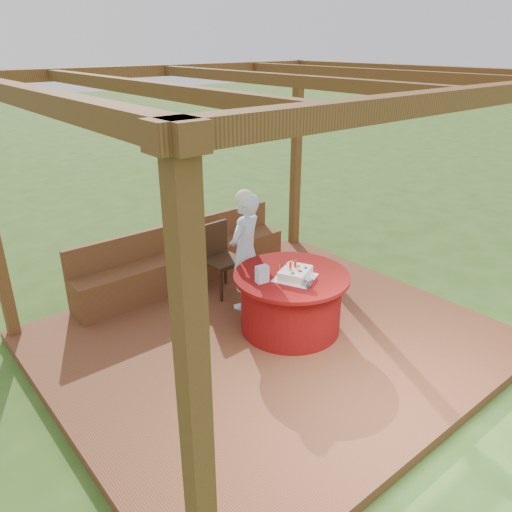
# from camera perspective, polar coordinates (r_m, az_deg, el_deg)

# --- Properties ---
(ground) EXTENTS (60.00, 60.00, 0.00)m
(ground) POSITION_cam_1_polar(r_m,az_deg,el_deg) (5.58, 1.66, -10.26)
(ground) COLOR #30551C
(ground) RESTS_ON ground
(deck) EXTENTS (4.50, 4.00, 0.12)m
(deck) POSITION_cam_1_polar(r_m,az_deg,el_deg) (5.55, 1.67, -9.75)
(deck) COLOR brown
(deck) RESTS_ON ground
(pergola) EXTENTS (4.50, 4.00, 2.72)m
(pergola) POSITION_cam_1_polar(r_m,az_deg,el_deg) (4.70, 2.01, 14.99)
(pergola) COLOR brown
(pergola) RESTS_ON deck
(bench) EXTENTS (3.00, 0.42, 0.80)m
(bench) POSITION_cam_1_polar(r_m,az_deg,el_deg) (6.62, -8.13, -1.00)
(bench) COLOR brown
(bench) RESTS_ON deck
(table) EXTENTS (1.25, 1.25, 0.67)m
(table) POSITION_cam_1_polar(r_m,az_deg,el_deg) (5.51, 3.99, -5.18)
(table) COLOR maroon
(table) RESTS_ON deck
(chair) EXTENTS (0.45, 0.45, 0.89)m
(chair) POSITION_cam_1_polar(r_m,az_deg,el_deg) (6.29, -4.25, 0.14)
(chair) COLOR #321D10
(chair) RESTS_ON deck
(elderly_woman) EXTENTS (0.60, 0.50, 1.45)m
(elderly_woman) POSITION_cam_1_polar(r_m,az_deg,el_deg) (5.82, -1.26, 0.71)
(elderly_woman) COLOR #A3C9F2
(elderly_woman) RESTS_ON deck
(birthday_cake) EXTENTS (0.52, 0.52, 0.18)m
(birthday_cake) POSITION_cam_1_polar(r_m,az_deg,el_deg) (5.26, 4.52, -1.99)
(birthday_cake) COLOR white
(birthday_cake) RESTS_ON table
(gift_bag) EXTENTS (0.14, 0.10, 0.18)m
(gift_bag) POSITION_cam_1_polar(r_m,az_deg,el_deg) (5.14, 0.70, -2.08)
(gift_bag) COLOR #EB98CE
(gift_bag) RESTS_ON table
(drinking_glass) EXTENTS (0.12, 0.12, 0.09)m
(drinking_glass) POSITION_cam_1_polar(r_m,az_deg,el_deg) (5.08, 6.01, -3.16)
(drinking_glass) COLOR white
(drinking_glass) RESTS_ON table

